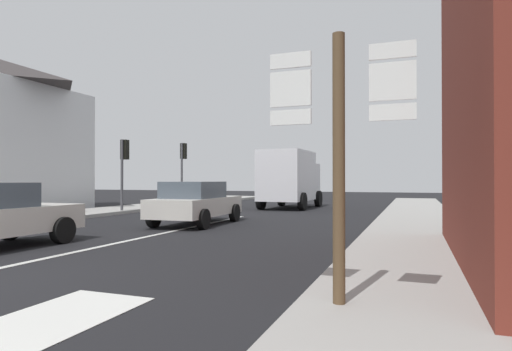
% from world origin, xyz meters
% --- Properties ---
extents(ground_plane, '(80.00, 80.00, 0.00)m').
position_xyz_m(ground_plane, '(0.00, 10.00, 0.00)').
color(ground_plane, black).
extents(sidewalk_right, '(2.78, 44.00, 0.14)m').
position_xyz_m(sidewalk_right, '(6.84, 8.00, 0.07)').
color(sidewalk_right, '#9E9B96').
rests_on(sidewalk_right, ground).
extents(sidewalk_left, '(2.78, 44.00, 0.14)m').
position_xyz_m(sidewalk_left, '(-6.84, 8.00, 0.07)').
color(sidewalk_left, '#9E9B96').
rests_on(sidewalk_left, ground).
extents(lane_centre_stripe, '(0.16, 12.00, 0.01)m').
position_xyz_m(lane_centre_stripe, '(0.00, 6.00, 0.01)').
color(lane_centre_stripe, silver).
rests_on(lane_centre_stripe, ground).
extents(lane_turn_arrow, '(1.20, 2.20, 0.01)m').
position_xyz_m(lane_turn_arrow, '(3.00, -1.00, 0.01)').
color(lane_turn_arrow, silver).
rests_on(lane_turn_arrow, ground).
extents(sedan_far, '(2.08, 4.26, 1.47)m').
position_xyz_m(sedan_far, '(-0.30, 8.53, 0.76)').
color(sedan_far, beige).
rests_on(sedan_far, ground).
extents(delivery_truck, '(2.59, 5.05, 3.05)m').
position_xyz_m(delivery_truck, '(0.46, 17.78, 1.65)').
color(delivery_truck, silver).
rests_on(delivery_truck, ground).
extents(route_sign_post, '(1.66, 0.14, 3.20)m').
position_xyz_m(route_sign_post, '(5.94, 0.24, 1.91)').
color(route_sign_post, brown).
rests_on(route_sign_post, ground).
extents(traffic_light_near_left, '(0.30, 0.49, 3.37)m').
position_xyz_m(traffic_light_near_left, '(-5.75, 11.80, 2.49)').
color(traffic_light_near_left, '#47474C').
rests_on(traffic_light_near_left, ground).
extents(traffic_light_far_left, '(0.30, 0.49, 3.64)m').
position_xyz_m(traffic_light_far_left, '(-5.75, 17.19, 2.69)').
color(traffic_light_far_left, '#47474C').
rests_on(traffic_light_far_left, ground).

